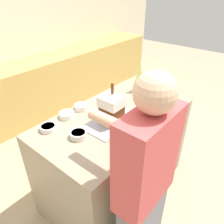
{
  "coord_description": "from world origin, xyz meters",
  "views": [
    {
      "loc": [
        -1.27,
        -1.01,
        1.94
      ],
      "look_at": [
        -0.05,
        0.0,
        0.98
      ],
      "focal_mm": 35.0,
      "sensor_mm": 36.0,
      "label": 1
    }
  ],
  "objects_px": {
    "person": "(143,190)",
    "candy_bowl_behind_tray": "(67,115)",
    "candy_bowl_near_tray_right": "(112,99)",
    "candy_bowl_far_right": "(48,128)",
    "mug": "(166,93)",
    "candy_bowl_center_rear": "(78,134)",
    "decorative_tree": "(140,77)",
    "candy_bowl_beside_tree": "(81,107)",
    "gingerbread_house": "(112,109)",
    "baking_tray": "(112,122)"
  },
  "relations": [
    {
      "from": "person",
      "to": "candy_bowl_behind_tray",
      "type": "bearing_deg",
      "value": 79.75
    },
    {
      "from": "candy_bowl_near_tray_right",
      "to": "person",
      "type": "xyz_separation_m",
      "value": [
        -0.63,
        -0.78,
        -0.11
      ]
    },
    {
      "from": "candy_bowl_far_right",
      "to": "mug",
      "type": "xyz_separation_m",
      "value": [
        1.11,
        -0.44,
        0.02
      ]
    },
    {
      "from": "mug",
      "to": "candy_bowl_center_rear",
      "type": "bearing_deg",
      "value": 169.41
    },
    {
      "from": "decorative_tree",
      "to": "person",
      "type": "bearing_deg",
      "value": -144.7
    },
    {
      "from": "decorative_tree",
      "to": "candy_bowl_behind_tray",
      "type": "bearing_deg",
      "value": 166.84
    },
    {
      "from": "candy_bowl_center_rear",
      "to": "mug",
      "type": "bearing_deg",
      "value": -10.59
    },
    {
      "from": "candy_bowl_behind_tray",
      "to": "candy_bowl_center_rear",
      "type": "bearing_deg",
      "value": -114.23
    },
    {
      "from": "candy_bowl_behind_tray",
      "to": "person",
      "type": "xyz_separation_m",
      "value": [
        -0.16,
        -0.89,
        -0.11
      ]
    },
    {
      "from": "mug",
      "to": "candy_bowl_far_right",
      "type": "bearing_deg",
      "value": 158.2
    },
    {
      "from": "candy_bowl_center_rear",
      "to": "candy_bowl_near_tray_right",
      "type": "bearing_deg",
      "value": 15.99
    },
    {
      "from": "mug",
      "to": "person",
      "type": "xyz_separation_m",
      "value": [
        -1.06,
        -0.42,
        -0.13
      ]
    },
    {
      "from": "candy_bowl_behind_tray",
      "to": "candy_bowl_beside_tree",
      "type": "xyz_separation_m",
      "value": [
        0.17,
        0.0,
        0.0
      ]
    },
    {
      "from": "candy_bowl_center_rear",
      "to": "candy_bowl_far_right",
      "type": "relative_size",
      "value": 1.0
    },
    {
      "from": "candy_bowl_far_right",
      "to": "candy_bowl_near_tray_right",
      "type": "bearing_deg",
      "value": -6.67
    },
    {
      "from": "mug",
      "to": "person",
      "type": "bearing_deg",
      "value": -158.44
    },
    {
      "from": "gingerbread_house",
      "to": "candy_bowl_center_rear",
      "type": "bearing_deg",
      "value": 168.72
    },
    {
      "from": "gingerbread_house",
      "to": "person",
      "type": "relative_size",
      "value": 0.2
    },
    {
      "from": "candy_bowl_behind_tray",
      "to": "candy_bowl_center_rear",
      "type": "distance_m",
      "value": 0.31
    },
    {
      "from": "baking_tray",
      "to": "mug",
      "type": "height_order",
      "value": "mug"
    },
    {
      "from": "gingerbread_house",
      "to": "candy_bowl_behind_tray",
      "type": "relative_size",
      "value": 2.49
    },
    {
      "from": "decorative_tree",
      "to": "candy_bowl_behind_tray",
      "type": "distance_m",
      "value": 0.86
    },
    {
      "from": "mug",
      "to": "candy_bowl_behind_tray",
      "type": "bearing_deg",
      "value": 151.94
    },
    {
      "from": "candy_bowl_far_right",
      "to": "gingerbread_house",
      "type": "bearing_deg",
      "value": -37.99
    },
    {
      "from": "candy_bowl_center_rear",
      "to": "candy_bowl_beside_tree",
      "type": "bearing_deg",
      "value": 44.13
    },
    {
      "from": "baking_tray",
      "to": "mug",
      "type": "distance_m",
      "value": 0.72
    },
    {
      "from": "candy_bowl_far_right",
      "to": "candy_bowl_center_rear",
      "type": "bearing_deg",
      "value": -70.67
    },
    {
      "from": "person",
      "to": "candy_bowl_far_right",
      "type": "bearing_deg",
      "value": 93.69
    },
    {
      "from": "baking_tray",
      "to": "candy_bowl_far_right",
      "type": "height_order",
      "value": "candy_bowl_far_right"
    },
    {
      "from": "candy_bowl_center_rear",
      "to": "person",
      "type": "height_order",
      "value": "person"
    },
    {
      "from": "candy_bowl_center_rear",
      "to": "mug",
      "type": "relative_size",
      "value": 1.45
    },
    {
      "from": "baking_tray",
      "to": "candy_bowl_beside_tree",
      "type": "height_order",
      "value": "candy_bowl_beside_tree"
    },
    {
      "from": "candy_bowl_beside_tree",
      "to": "person",
      "type": "relative_size",
      "value": 0.08
    },
    {
      "from": "candy_bowl_beside_tree",
      "to": "mug",
      "type": "bearing_deg",
      "value": -33.58
    },
    {
      "from": "candy_bowl_center_rear",
      "to": "candy_bowl_beside_tree",
      "type": "relative_size",
      "value": 1.06
    },
    {
      "from": "decorative_tree",
      "to": "candy_bowl_far_right",
      "type": "height_order",
      "value": "decorative_tree"
    },
    {
      "from": "baking_tray",
      "to": "decorative_tree",
      "type": "height_order",
      "value": "decorative_tree"
    },
    {
      "from": "gingerbread_house",
      "to": "candy_bowl_far_right",
      "type": "relative_size",
      "value": 2.5
    },
    {
      "from": "mug",
      "to": "candy_bowl_beside_tree",
      "type": "bearing_deg",
      "value": 146.42
    },
    {
      "from": "candy_bowl_center_rear",
      "to": "candy_bowl_beside_tree",
      "type": "height_order",
      "value": "candy_bowl_beside_tree"
    },
    {
      "from": "gingerbread_house",
      "to": "decorative_tree",
      "type": "height_order",
      "value": "gingerbread_house"
    },
    {
      "from": "mug",
      "to": "person",
      "type": "distance_m",
      "value": 1.14
    },
    {
      "from": "baking_tray",
      "to": "candy_bowl_center_rear",
      "type": "height_order",
      "value": "candy_bowl_center_rear"
    },
    {
      "from": "decorative_tree",
      "to": "mug",
      "type": "relative_size",
      "value": 3.69
    },
    {
      "from": "candy_bowl_beside_tree",
      "to": "candy_bowl_far_right",
      "type": "xyz_separation_m",
      "value": [
        -0.39,
        -0.04,
        -0.0
      ]
    },
    {
      "from": "candy_bowl_behind_tray",
      "to": "mug",
      "type": "relative_size",
      "value": 1.46
    },
    {
      "from": "gingerbread_house",
      "to": "mug",
      "type": "bearing_deg",
      "value": -10.28
    },
    {
      "from": "candy_bowl_behind_tray",
      "to": "person",
      "type": "distance_m",
      "value": 0.92
    },
    {
      "from": "candy_bowl_near_tray_right",
      "to": "mug",
      "type": "xyz_separation_m",
      "value": [
        0.42,
        -0.36,
        0.02
      ]
    },
    {
      "from": "decorative_tree",
      "to": "baking_tray",
      "type": "bearing_deg",
      "value": -166.36
    }
  ]
}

